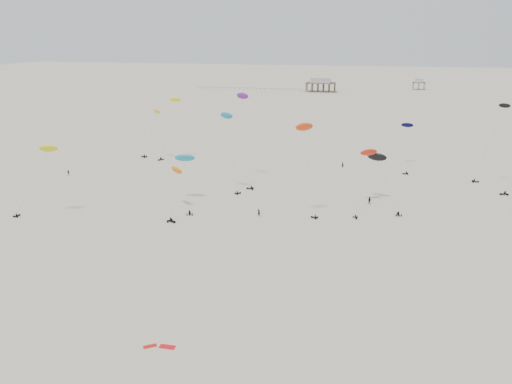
% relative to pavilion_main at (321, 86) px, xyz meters
% --- Properties ---
extents(ground_plane, '(900.00, 900.00, 0.00)m').
position_rel_pavilion_main_xyz_m(ground_plane, '(10.00, -150.00, -4.22)').
color(ground_plane, beige).
extents(pavilion_main, '(21.00, 13.00, 9.80)m').
position_rel_pavilion_main_xyz_m(pavilion_main, '(0.00, 0.00, 0.00)').
color(pavilion_main, brown).
rests_on(pavilion_main, ground).
extents(pavilion_small, '(9.00, 7.00, 8.00)m').
position_rel_pavilion_main_xyz_m(pavilion_small, '(70.00, 30.00, -0.74)').
color(pavilion_small, brown).
rests_on(pavilion_small, ground).
extents(pier_fence, '(80.20, 0.20, 1.50)m').
position_rel_pavilion_main_xyz_m(pier_fence, '(-52.00, -0.00, -3.45)').
color(pier_fence, black).
rests_on(pier_fence, ground).
extents(rig_0, '(5.29, 16.63, 17.74)m').
position_rel_pavilion_main_xyz_m(rig_0, '(33.63, -243.25, 6.59)').
color(rig_0, black).
rests_on(rig_0, ground).
extents(rig_1, '(8.18, 4.13, 16.57)m').
position_rel_pavilion_main_xyz_m(rig_1, '(-37.21, -210.25, 5.40)').
color(rig_1, black).
rests_on(rig_1, ground).
extents(rig_2, '(6.57, 8.71, 20.37)m').
position_rel_pavilion_main_xyz_m(rig_2, '(-30.83, -209.20, 8.70)').
color(rig_2, black).
rests_on(rig_2, ground).
extents(rig_3, '(7.33, 7.49, 20.93)m').
position_rel_pavilion_main_xyz_m(rig_3, '(-2.22, -239.65, 11.84)').
color(rig_3, black).
rests_on(rig_3, ground).
extents(rig_5, '(8.85, 15.11, 16.36)m').
position_rel_pavilion_main_xyz_m(rig_5, '(37.08, -240.91, 4.63)').
color(rig_5, black).
rests_on(rig_5, ground).
extents(rig_6, '(8.41, 15.11, 26.03)m').
position_rel_pavilion_main_xyz_m(rig_6, '(-0.50, -229.12, 13.23)').
color(rig_6, black).
rests_on(rig_6, ground).
extents(rig_7, '(8.08, 4.60, 22.27)m').
position_rel_pavilion_main_xyz_m(rig_7, '(67.11, -217.08, 7.63)').
color(rig_7, black).
rests_on(rig_7, ground).
extents(rig_8, '(4.02, 16.61, 18.44)m').
position_rel_pavilion_main_xyz_m(rig_8, '(45.76, -203.08, 5.11)').
color(rig_8, black).
rests_on(rig_8, ground).
extents(rig_10, '(6.36, 14.68, 13.93)m').
position_rel_pavilion_main_xyz_m(rig_10, '(-10.37, -258.31, 2.29)').
color(rig_10, black).
rests_on(rig_10, ground).
extents(rig_11, '(8.84, 14.54, 15.60)m').
position_rel_pavilion_main_xyz_m(rig_11, '(-10.28, -251.25, 4.40)').
color(rig_11, black).
rests_on(rig_11, ground).
extents(rig_12, '(9.67, 7.38, 16.97)m').
position_rel_pavilion_main_xyz_m(rig_12, '(-39.13, -266.63, 8.32)').
color(rig_12, black).
rests_on(rig_12, ground).
extents(rig_13, '(6.73, 6.72, 21.41)m').
position_rel_pavilion_main_xyz_m(rig_13, '(19.75, -253.79, 12.89)').
color(rig_13, black).
rests_on(rig_13, ground).
extents(spectator_0, '(0.86, 0.70, 2.07)m').
position_rel_pavilion_main_xyz_m(spectator_0, '(9.87, -258.34, -4.22)').
color(spectator_0, black).
rests_on(spectator_0, ground).
extents(spectator_1, '(1.13, 0.70, 2.23)m').
position_rel_pavilion_main_xyz_m(spectator_1, '(34.94, -244.42, -4.22)').
color(spectator_1, black).
rests_on(spectator_1, ground).
extents(spectator_2, '(1.21, 0.80, 1.90)m').
position_rel_pavilion_main_xyz_m(spectator_2, '(-52.96, -236.44, -4.22)').
color(spectator_2, black).
rests_on(spectator_2, ground).
extents(spectator_3, '(0.98, 0.91, 2.22)m').
position_rel_pavilion_main_xyz_m(spectator_3, '(26.58, -210.46, -4.22)').
color(spectator_3, black).
rests_on(spectator_3, ground).
extents(grounded_kite_a, '(2.21, 0.93, 0.08)m').
position_rel_pavilion_main_xyz_m(grounded_kite_a, '(8.32, -310.46, -4.22)').
color(grounded_kite_a, red).
rests_on(grounded_kite_a, ground).
extents(grounded_kite_b, '(1.89, 1.57, 0.07)m').
position_rel_pavilion_main_xyz_m(grounded_kite_b, '(5.95, -310.82, -4.22)').
color(grounded_kite_b, red).
rests_on(grounded_kite_b, ground).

